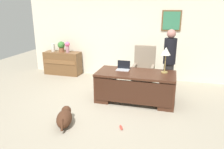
# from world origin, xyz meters

# --- Properties ---
(ground_plane) EXTENTS (12.00, 12.00, 0.00)m
(ground_plane) POSITION_xyz_m (0.00, 0.00, 0.00)
(ground_plane) COLOR #9E937F
(back_wall) EXTENTS (7.00, 0.16, 2.70)m
(back_wall) POSITION_xyz_m (0.01, 2.60, 1.35)
(back_wall) COLOR beige
(back_wall) RESTS_ON ground_plane
(desk) EXTENTS (1.89, 0.90, 0.74)m
(desk) POSITION_xyz_m (0.54, 0.61, 0.41)
(desk) COLOR #422316
(desk) RESTS_ON ground_plane
(credenza) EXTENTS (1.24, 0.50, 0.78)m
(credenza) POSITION_xyz_m (-2.28, 2.25, 0.39)
(credenza) COLOR brown
(credenza) RESTS_ON ground_plane
(armchair) EXTENTS (0.60, 0.59, 1.20)m
(armchair) POSITION_xyz_m (0.60, 1.68, 0.52)
(armchair) COLOR gray
(armchair) RESTS_ON ground_plane
(person_standing) EXTENTS (0.32, 0.32, 1.72)m
(person_standing) POSITION_xyz_m (1.29, 1.42, 0.89)
(person_standing) COLOR #262323
(person_standing) RESTS_ON ground_plane
(dog_lying) EXTENTS (0.46, 0.70, 0.30)m
(dog_lying) POSITION_xyz_m (-0.61, -0.89, 0.16)
(dog_lying) COLOR #472819
(dog_lying) RESTS_ON ground_plane
(laptop) EXTENTS (0.32, 0.22, 0.22)m
(laptop) POSITION_xyz_m (0.19, 0.80, 0.80)
(laptop) COLOR #B2B5BA
(laptop) RESTS_ON desk
(desk_lamp) EXTENTS (0.22, 0.22, 0.62)m
(desk_lamp) POSITION_xyz_m (1.21, 0.82, 1.23)
(desk_lamp) COLOR #9E8447
(desk_lamp) RESTS_ON desk
(vase_with_flowers) EXTENTS (0.17, 0.17, 0.36)m
(vase_with_flowers) POSITION_xyz_m (-2.07, 2.25, 0.99)
(vase_with_flowers) COLOR #B5808D
(vase_with_flowers) RESTS_ON credenza
(vase_empty) EXTENTS (0.13, 0.13, 0.26)m
(vase_empty) POSITION_xyz_m (-2.61, 2.25, 0.91)
(vase_empty) COLOR silver
(vase_empty) RESTS_ON credenza
(potted_plant) EXTENTS (0.24, 0.24, 0.36)m
(potted_plant) POSITION_xyz_m (-2.29, 2.25, 0.98)
(potted_plant) COLOR brown
(potted_plant) RESTS_ON credenza
(dog_toy_bone) EXTENTS (0.12, 0.17, 0.05)m
(dog_toy_bone) POSITION_xyz_m (0.51, -0.74, 0.03)
(dog_toy_bone) COLOR #E53F33
(dog_toy_bone) RESTS_ON ground_plane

